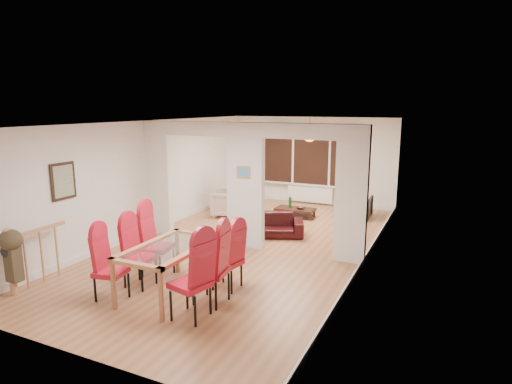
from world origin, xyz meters
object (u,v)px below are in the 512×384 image
Objects in this scene: dining_table at (170,270)px; television at (366,208)px; dining_chair_lb at (139,254)px; dining_chair_ra at (190,278)px; dining_chair_rb at (211,266)px; sofa at (264,224)px; dining_chair_la at (111,267)px; coffee_table at (295,212)px; bowl at (301,208)px; armchair at (226,203)px; dining_chair_lc at (157,243)px; dining_chair_rc at (227,257)px; person at (234,185)px; bottle at (290,202)px.

television is (1.90, 6.05, -0.13)m from dining_table.
dining_chair_lb is 0.92× the size of dining_chair_ra.
dining_chair_rb reaches higher than sofa.
dining_chair_la is 1.03× the size of coffee_table.
bowl is (-1.57, -0.74, -0.00)m from television.
dining_chair_la is 1.39× the size of armchair.
dining_chair_la is at bearing -100.32° from dining_chair_lc.
dining_chair_lc is 4.88m from bowl.
dining_chair_ra is 1.12× the size of dining_chair_rc.
dining_table is 2.19× the size of armchair.
person is at bearing 86.99° from dining_chair_la.
person is at bearing 125.47° from dining_chair_ra.
dining_chair_rb is 6.17m from television.
bottle is (-1.88, -0.72, 0.13)m from television.
armchair is 3.73m from television.
armchair is at bearing 110.00° from television.
dining_chair_lb reaches higher than dining_table.
dining_chair_ra is 3.87× the size of bottle.
dining_chair_ra is 5.90m from bottle.
dining_chair_lc is 0.66× the size of sofa.
dining_chair_lc reaches higher than dining_chair_lb.
bottle is 1.41× the size of bowl.
armchair is 0.74× the size of coffee_table.
dining_chair_ra is at bearing 12.36° from person.
dining_chair_lc is (-0.66, 0.54, 0.19)m from dining_table.
dining_chair_la is at bearing -123.40° from sofa.
dining_chair_lb reaches higher than armchair.
dining_chair_rc is (1.40, 1.11, -0.00)m from dining_chair_la.
bottle is at bearing 72.23° from dining_chair_la.
coffee_table is at bearing 172.85° from bowl.
dining_chair_rc is at bearing 85.34° from dining_chair_rb.
person is 1.58m from bottle.
bottle reaches higher than coffee_table.
dining_chair_lc reaches higher than dining_chair_la.
dining_chair_la is at bearing -99.81° from bowl.
person is (-0.79, 4.39, 0.22)m from dining_chair_lc.
dining_chair_ra is at bearing -9.62° from dining_chair_la.
sofa is at bearing 68.13° from dining_chair_la.
dining_chair_ra is (1.36, -0.56, 0.05)m from dining_chair_lb.
dining_table reaches higher than armchair.
television is at bearing 22.71° from coffee_table.
dining_chair_lc is at bearing 156.29° from dining_chair_ra.
dining_chair_rc reaches higher than dining_table.
dining_chair_rb is 5.19m from armchair.
armchair is at bearing -158.54° from coffee_table.
dining_chair_ra is 0.67× the size of sofa.
dining_chair_ra reaches higher than armchair.
dining_chair_lc is 1.13× the size of coffee_table.
dining_chair_rb is 1.11× the size of dining_chair_rc.
sofa is (0.72, 3.42, -0.29)m from dining_chair_lb.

